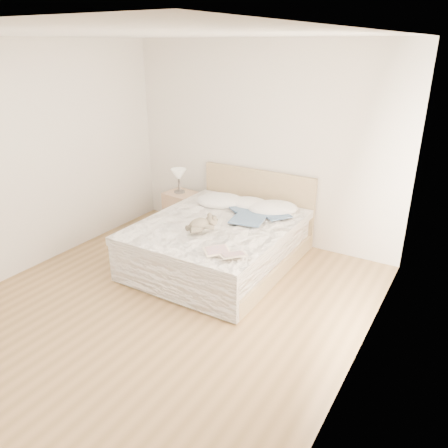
{
  "coord_description": "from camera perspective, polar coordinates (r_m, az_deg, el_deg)",
  "views": [
    {
      "loc": [
        2.63,
        -3.09,
        2.63
      ],
      "look_at": [
        0.13,
        1.05,
        0.62
      ],
      "focal_mm": 35.0,
      "sensor_mm": 36.0,
      "label": 1
    }
  ],
  "objects": [
    {
      "name": "floor",
      "position": [
        4.84,
        -7.88,
        -10.63
      ],
      "size": [
        4.0,
        4.5,
        0.0
      ],
      "primitive_type": "cube",
      "color": "brown",
      "rests_on": "ground"
    },
    {
      "name": "ceiling",
      "position": [
        4.06,
        -10.07,
        23.23
      ],
      "size": [
        4.0,
        4.5,
        0.0
      ],
      "primitive_type": "cube",
      "color": "white",
      "rests_on": "ground"
    },
    {
      "name": "wall_back",
      "position": [
        6.09,
        4.9,
        10.35
      ],
      "size": [
        4.0,
        0.02,
        2.7
      ],
      "primitive_type": "cube",
      "color": "silver",
      "rests_on": "ground"
    },
    {
      "name": "wall_left",
      "position": [
        5.71,
        -24.68,
        7.56
      ],
      "size": [
        0.02,
        4.5,
        2.7
      ],
      "primitive_type": "cube",
      "color": "silver",
      "rests_on": "ground"
    },
    {
      "name": "wall_right",
      "position": [
        3.41,
        18.14,
        -0.72
      ],
      "size": [
        0.02,
        4.5,
        2.7
      ],
      "primitive_type": "cube",
      "color": "silver",
      "rests_on": "ground"
    },
    {
      "name": "window",
      "position": [
        3.65,
        19.3,
        2.37
      ],
      "size": [
        0.02,
        1.3,
        1.1
      ],
      "primitive_type": "cube",
      "color": "white",
      "rests_on": "wall_right"
    },
    {
      "name": "bed",
      "position": [
        5.54,
        -0.37,
        -2.25
      ],
      "size": [
        1.72,
        2.14,
        1.0
      ],
      "color": "tan",
      "rests_on": "floor"
    },
    {
      "name": "nightstand",
      "position": [
        6.66,
        -5.51,
        1.79
      ],
      "size": [
        0.5,
        0.46,
        0.56
      ],
      "primitive_type": "cube",
      "rotation": [
        0.0,
        0.0,
        -0.13
      ],
      "color": "tan",
      "rests_on": "floor"
    },
    {
      "name": "table_lamp",
      "position": [
        6.51,
        -5.93,
        6.28
      ],
      "size": [
        0.29,
        0.29,
        0.36
      ],
      "color": "#4B4541",
      "rests_on": "nightstand"
    },
    {
      "name": "pillow_left",
      "position": [
        5.95,
        -0.43,
        3.03
      ],
      "size": [
        0.78,
        0.67,
        0.2
      ],
      "primitive_type": "ellipsoid",
      "rotation": [
        0.0,
        0.0,
        0.4
      ],
      "color": "white",
      "rests_on": "bed"
    },
    {
      "name": "pillow_middle",
      "position": [
        5.85,
        3.49,
        2.62
      ],
      "size": [
        0.57,
        0.42,
        0.16
      ],
      "primitive_type": "ellipsoid",
      "rotation": [
        0.0,
        0.0,
        0.07
      ],
      "color": "white",
      "rests_on": "bed"
    },
    {
      "name": "pillow_right",
      "position": [
        5.71,
        6.42,
        2.01
      ],
      "size": [
        0.79,
        0.74,
        0.19
      ],
      "primitive_type": "ellipsoid",
      "rotation": [
        0.0,
        0.0,
        0.61
      ],
      "color": "white",
      "rests_on": "bed"
    },
    {
      "name": "blouse",
      "position": [
        5.44,
        3.46,
        0.96
      ],
      "size": [
        0.71,
        0.75,
        0.02
      ],
      "primitive_type": null,
      "rotation": [
        0.0,
        0.0,
        0.17
      ],
      "color": "#304968",
      "rests_on": "bed"
    },
    {
      "name": "photo_book",
      "position": [
        6.02,
        -0.19,
        3.16
      ],
      "size": [
        0.41,
        0.38,
        0.03
      ],
      "primitive_type": "cube",
      "rotation": [
        0.0,
        0.0,
        0.64
      ],
      "color": "silver",
      "rests_on": "bed"
    },
    {
      "name": "childrens_book",
      "position": [
        4.5,
        0.1,
        -3.85
      ],
      "size": [
        0.47,
        0.46,
        0.03
      ],
      "primitive_type": "cube",
      "rotation": [
        0.0,
        0.0,
        -0.71
      ],
      "color": "beige",
      "rests_on": "bed"
    },
    {
      "name": "teddy_bear",
      "position": [
        5.02,
        -3.24,
        -0.72
      ],
      "size": [
        0.34,
        0.39,
        0.17
      ],
      "primitive_type": null,
      "rotation": [
        0.0,
        0.0,
        -0.39
      ],
      "color": "#605848",
      "rests_on": "bed"
    }
  ]
}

